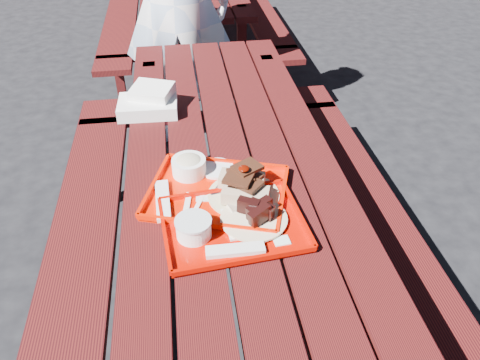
{
  "coord_description": "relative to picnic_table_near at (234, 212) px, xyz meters",
  "views": [
    {
      "loc": [
        -0.17,
        -1.3,
        1.7
      ],
      "look_at": [
        0.0,
        -0.15,
        0.82
      ],
      "focal_mm": 35.0,
      "sensor_mm": 36.0,
      "label": 1
    }
  ],
  "objects": [
    {
      "name": "white_cloth",
      "position": [
        -0.29,
        0.47,
        0.23
      ],
      "size": [
        0.24,
        0.21,
        0.1
      ],
      "color": "white",
      "rests_on": "picnic_table_near"
    },
    {
      "name": "ground",
      "position": [
        0.0,
        0.0,
        -0.56
      ],
      "size": [
        60.0,
        60.0,
        0.0
      ],
      "primitive_type": "plane",
      "color": "black",
      "rests_on": "ground"
    },
    {
      "name": "near_tray",
      "position": [
        -0.06,
        -0.11,
        0.22
      ],
      "size": [
        0.51,
        0.45,
        0.14
      ],
      "color": "red",
      "rests_on": "picnic_table_near"
    },
    {
      "name": "picnic_table_near",
      "position": [
        0.0,
        0.0,
        0.0
      ],
      "size": [
        1.41,
        2.4,
        0.75
      ],
      "color": "#4B110E",
      "rests_on": "ground"
    },
    {
      "name": "far_tray",
      "position": [
        -0.05,
        -0.29,
        0.21
      ],
      "size": [
        0.44,
        0.36,
        0.07
      ],
      "color": "#B70B00",
      "rests_on": "picnic_table_near"
    }
  ]
}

